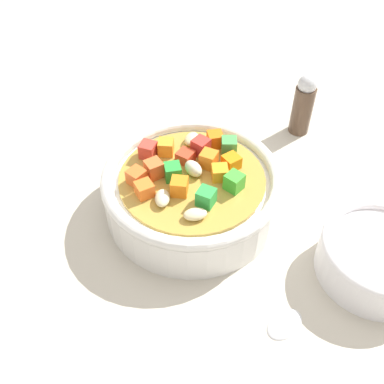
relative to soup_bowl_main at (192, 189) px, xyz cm
name	(u,v)px	position (x,y,z in cm)	size (l,w,h in cm)	color
ground_plane	(192,215)	(0.02, -0.02, -4.03)	(140.00, 140.00, 2.00)	#BAB2A0
soup_bowl_main	(192,189)	(0.00, 0.00, 0.00)	(19.01, 19.01, 6.72)	white
spoon	(233,370)	(7.73, -16.99, -2.62)	(13.08, 17.56, 0.83)	silver
side_bowl_small	(378,257)	(19.29, -3.74, -0.76)	(11.41, 11.41, 4.86)	white
pepper_shaker	(303,104)	(10.34, 17.13, 1.10)	(2.64, 2.64, 8.28)	#4C3828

